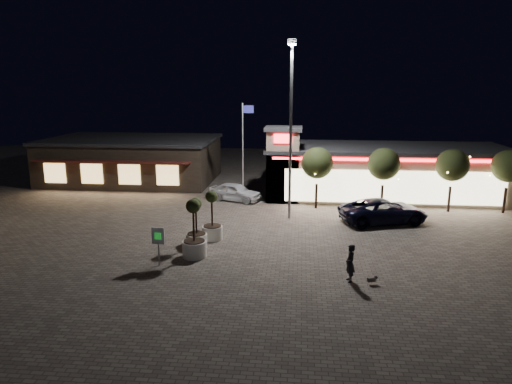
# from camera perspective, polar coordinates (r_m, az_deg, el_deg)

# --- Properties ---
(ground) EXTENTS (90.00, 90.00, 0.00)m
(ground) POSITION_cam_1_polar(r_m,az_deg,el_deg) (25.68, -0.86, -8.17)
(ground) COLOR #6B6157
(ground) RESTS_ON ground
(retail_building) EXTENTS (20.40, 8.40, 6.10)m
(retail_building) POSITION_cam_1_polar(r_m,az_deg,el_deg) (40.78, 15.15, 2.62)
(retail_building) COLOR gray
(retail_building) RESTS_ON ground
(restaurant_building) EXTENTS (16.40, 11.00, 4.30)m
(restaurant_building) POSITION_cam_1_polar(r_m,az_deg,el_deg) (47.39, -15.12, 3.97)
(restaurant_building) COLOR #382D23
(restaurant_building) RESTS_ON ground
(floodlight_pole) EXTENTS (0.60, 0.40, 12.38)m
(floodlight_pole) POSITION_cam_1_polar(r_m,az_deg,el_deg) (31.86, 4.38, 8.94)
(floodlight_pole) COLOR gray
(floodlight_pole) RESTS_ON ground
(flagpole) EXTENTS (0.95, 0.10, 8.00)m
(flagpole) POSITION_cam_1_polar(r_m,az_deg,el_deg) (37.35, -1.52, 6.07)
(flagpole) COLOR white
(flagpole) RESTS_ON ground
(string_tree_a) EXTENTS (2.42, 2.42, 4.79)m
(string_tree_a) POSITION_cam_1_polar(r_m,az_deg,el_deg) (35.27, 7.66, 3.60)
(string_tree_a) COLOR #332319
(string_tree_a) RESTS_ON ground
(string_tree_b) EXTENTS (2.42, 2.42, 4.79)m
(string_tree_b) POSITION_cam_1_polar(r_m,az_deg,el_deg) (35.79, 15.70, 3.37)
(string_tree_b) COLOR #332319
(string_tree_b) RESTS_ON ground
(string_tree_c) EXTENTS (2.42, 2.42, 4.79)m
(string_tree_c) POSITION_cam_1_polar(r_m,az_deg,el_deg) (36.99, 23.35, 3.08)
(string_tree_c) COLOR #332319
(string_tree_c) RESTS_ON ground
(string_tree_d) EXTENTS (2.42, 2.42, 4.79)m
(string_tree_d) POSITION_cam_1_polar(r_m,az_deg,el_deg) (38.40, 29.05, 2.83)
(string_tree_d) COLOR #332319
(string_tree_d) RESTS_ON ground
(pickup_truck) EXTENTS (6.61, 4.37, 1.69)m
(pickup_truck) POSITION_cam_1_polar(r_m,az_deg,el_deg) (32.94, 15.66, -2.29)
(pickup_truck) COLOR black
(pickup_truck) RESTS_ON ground
(white_sedan) EXTENTS (4.73, 3.11, 1.50)m
(white_sedan) POSITION_cam_1_polar(r_m,az_deg,el_deg) (37.86, -2.63, 0.02)
(white_sedan) COLOR white
(white_sedan) RESTS_ON ground
(pedestrian) EXTENTS (0.57, 0.76, 1.87)m
(pedestrian) POSITION_cam_1_polar(r_m,az_deg,el_deg) (22.84, 11.69, -8.71)
(pedestrian) COLOR black
(pedestrian) RESTS_ON ground
(dog) EXTENTS (0.52, 0.32, 0.28)m
(dog) POSITION_cam_1_polar(r_m,az_deg,el_deg) (23.02, 14.41, -10.46)
(dog) COLOR #59514C
(dog) RESTS_ON ground
(planter_left) EXTENTS (1.23, 1.23, 3.02)m
(planter_left) POSITION_cam_1_polar(r_m,az_deg,el_deg) (27.15, -7.44, -5.00)
(planter_left) COLOR silver
(planter_left) RESTS_ON ground
(planter_mid) EXTENTS (1.35, 1.35, 3.33)m
(planter_mid) POSITION_cam_1_polar(r_m,az_deg,el_deg) (25.66, -7.74, -5.87)
(planter_mid) COLOR silver
(planter_mid) RESTS_ON ground
(planter_right) EXTENTS (1.26, 1.26, 3.11)m
(planter_right) POSITION_cam_1_polar(r_m,az_deg,el_deg) (28.41, -5.50, -4.06)
(planter_right) COLOR silver
(planter_right) RESTS_ON ground
(valet_sign) EXTENTS (0.69, 0.15, 2.10)m
(valet_sign) POSITION_cam_1_polar(r_m,az_deg,el_deg) (24.63, -12.14, -5.78)
(valet_sign) COLOR gray
(valet_sign) RESTS_ON ground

